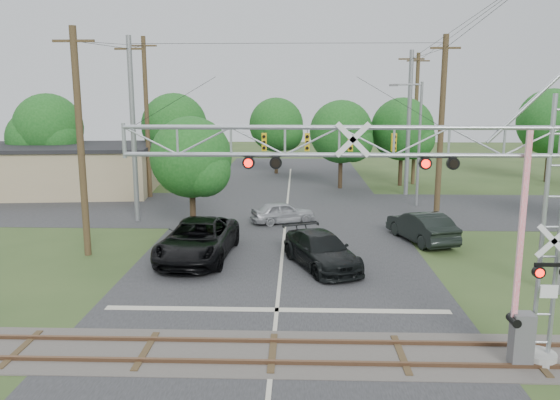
{
  "coord_description": "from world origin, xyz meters",
  "views": [
    {
      "loc": [
        0.75,
        -13.81,
        7.98
      ],
      "look_at": [
        0.06,
        7.5,
        3.85
      ],
      "focal_mm": 35.0,
      "sensor_mm": 36.0,
      "label": 1
    }
  ],
  "objects_px": {
    "sedan_silver": "(283,212)",
    "pickup_black": "(198,240)",
    "crossing_gantry": "(422,200)",
    "car_dark": "(321,250)",
    "traffic_signal_span": "(300,133)",
    "commercial_building": "(49,169)",
    "streetlight": "(417,138)"
  },
  "relations": [
    {
      "from": "streetlight",
      "to": "pickup_black",
      "type": "bearing_deg",
      "value": -134.89
    },
    {
      "from": "crossing_gantry",
      "to": "pickup_black",
      "type": "height_order",
      "value": "crossing_gantry"
    },
    {
      "from": "car_dark",
      "to": "streetlight",
      "type": "bearing_deg",
      "value": 41.2
    },
    {
      "from": "traffic_signal_span",
      "to": "streetlight",
      "type": "relative_size",
      "value": 2.18
    },
    {
      "from": "pickup_black",
      "to": "car_dark",
      "type": "relative_size",
      "value": 1.24
    },
    {
      "from": "crossing_gantry",
      "to": "commercial_building",
      "type": "distance_m",
      "value": 36.92
    },
    {
      "from": "streetlight",
      "to": "sedan_silver",
      "type": "bearing_deg",
      "value": -149.01
    },
    {
      "from": "traffic_signal_span",
      "to": "car_dark",
      "type": "bearing_deg",
      "value": -83.88
    },
    {
      "from": "crossing_gantry",
      "to": "car_dark",
      "type": "relative_size",
      "value": 2.34
    },
    {
      "from": "commercial_building",
      "to": "streetlight",
      "type": "distance_m",
      "value": 29.24
    },
    {
      "from": "crossing_gantry",
      "to": "pickup_black",
      "type": "relative_size",
      "value": 1.88
    },
    {
      "from": "traffic_signal_span",
      "to": "commercial_building",
      "type": "bearing_deg",
      "value": 154.76
    },
    {
      "from": "traffic_signal_span",
      "to": "streetlight",
      "type": "distance_m",
      "value": 9.96
    },
    {
      "from": "crossing_gantry",
      "to": "streetlight",
      "type": "bearing_deg",
      "value": 78.34
    },
    {
      "from": "sedan_silver",
      "to": "commercial_building",
      "type": "bearing_deg",
      "value": 42.36
    },
    {
      "from": "streetlight",
      "to": "commercial_building",
      "type": "bearing_deg",
      "value": 171.66
    },
    {
      "from": "traffic_signal_span",
      "to": "pickup_black",
      "type": "relative_size",
      "value": 2.81
    },
    {
      "from": "crossing_gantry",
      "to": "sedan_silver",
      "type": "distance_m",
      "value": 19.18
    },
    {
      "from": "commercial_building",
      "to": "pickup_black",
      "type": "bearing_deg",
      "value": -54.72
    },
    {
      "from": "crossing_gantry",
      "to": "traffic_signal_span",
      "type": "xyz_separation_m",
      "value": [
        -3.42,
        18.37,
        0.62
      ]
    },
    {
      "from": "commercial_building",
      "to": "streetlight",
      "type": "xyz_separation_m",
      "value": [
        28.78,
        -4.22,
        2.98
      ]
    },
    {
      "from": "sedan_silver",
      "to": "pickup_black",
      "type": "bearing_deg",
      "value": 132.26
    },
    {
      "from": "sedan_silver",
      "to": "car_dark",
      "type": "bearing_deg",
      "value": 172.26
    },
    {
      "from": "crossing_gantry",
      "to": "traffic_signal_span",
      "type": "height_order",
      "value": "traffic_signal_span"
    },
    {
      "from": "crossing_gantry",
      "to": "traffic_signal_span",
      "type": "distance_m",
      "value": 18.69
    },
    {
      "from": "pickup_black",
      "to": "car_dark",
      "type": "bearing_deg",
      "value": -7.03
    },
    {
      "from": "pickup_black",
      "to": "streetlight",
      "type": "relative_size",
      "value": 0.78
    },
    {
      "from": "crossing_gantry",
      "to": "sedan_silver",
      "type": "height_order",
      "value": "crossing_gantry"
    },
    {
      "from": "pickup_black",
      "to": "car_dark",
      "type": "height_order",
      "value": "pickup_black"
    },
    {
      "from": "car_dark",
      "to": "pickup_black",
      "type": "bearing_deg",
      "value": 147.54
    },
    {
      "from": "crossing_gantry",
      "to": "car_dark",
      "type": "height_order",
      "value": "crossing_gantry"
    },
    {
      "from": "car_dark",
      "to": "sedan_silver",
      "type": "distance_m",
      "value": 9.13
    }
  ]
}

